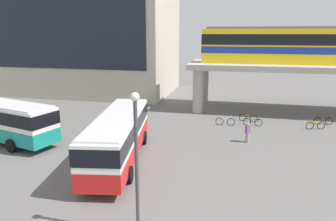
% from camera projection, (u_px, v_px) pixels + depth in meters
% --- Properties ---
extents(ground_plane, '(120.00, 120.00, 0.00)m').
position_uv_depth(ground_plane, '(149.00, 130.00, 28.29)').
color(ground_plane, '#605E5B').
extents(station_building, '(22.44, 14.17, 15.11)m').
position_uv_depth(station_building, '(93.00, 39.00, 45.24)').
color(station_building, '#B2A899').
rests_on(station_building, ground_plane).
extents(elevated_platform, '(28.20, 7.11, 5.24)m').
position_uv_depth(elevated_platform, '(324.00, 71.00, 33.03)').
color(elevated_platform, '#ADA89E').
rests_on(elevated_platform, ground_plane).
extents(train, '(22.23, 2.96, 3.84)m').
position_uv_depth(train, '(310.00, 45.00, 32.76)').
color(train, yellow).
rests_on(train, elevated_platform).
extents(bus_main, '(4.37, 11.31, 3.22)m').
position_uv_depth(bus_main, '(118.00, 133.00, 20.91)').
color(bus_main, red).
rests_on(bus_main, ground_plane).
extents(bicycle_silver, '(1.79, 0.18, 1.04)m').
position_uv_depth(bicycle_silver, '(225.00, 121.00, 29.59)').
color(bicycle_silver, black).
rests_on(bicycle_silver, ground_plane).
extents(bicycle_black, '(1.78, 0.33, 1.04)m').
position_uv_depth(bicycle_black, '(323.00, 121.00, 29.83)').
color(bicycle_black, black).
rests_on(bicycle_black, ground_plane).
extents(bicycle_orange, '(1.74, 0.54, 1.04)m').
position_uv_depth(bicycle_orange, '(315.00, 125.00, 28.35)').
color(bicycle_orange, black).
rests_on(bicycle_orange, ground_plane).
extents(bicycle_green, '(1.79, 0.26, 1.04)m').
position_uv_depth(bicycle_green, '(253.00, 122.00, 29.46)').
color(bicycle_green, black).
rests_on(bicycle_green, ground_plane).
extents(bicycle_brown, '(1.79, 0.25, 1.04)m').
position_uv_depth(bicycle_brown, '(248.00, 118.00, 30.89)').
color(bicycle_brown, black).
rests_on(bicycle_brown, ground_plane).
extents(pedestrian_near_building, '(0.47, 0.45, 1.57)m').
position_uv_depth(pedestrian_near_building, '(248.00, 133.00, 24.89)').
color(pedestrian_near_building, gray).
rests_on(pedestrian_near_building, ground_plane).
extents(lamp_post, '(0.36, 0.36, 6.22)m').
position_uv_depth(lamp_post, '(136.00, 154.00, 12.77)').
color(lamp_post, '#3F3F44').
rests_on(lamp_post, ground_plane).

